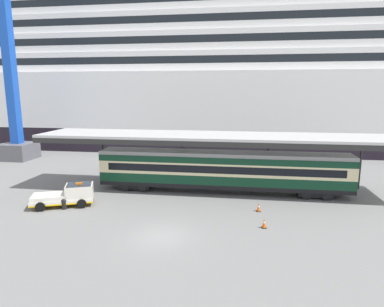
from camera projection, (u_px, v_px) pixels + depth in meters
name	position (u px, v px, depth m)	size (l,w,h in m)	color
ground_plane	(160.00, 237.00, 22.99)	(400.00, 400.00, 0.00)	slate
cruise_ship	(181.00, 69.00, 63.84)	(126.13, 28.06, 41.71)	black
platform_canopy	(223.00, 137.00, 32.49)	(37.00, 6.17, 5.75)	#B5B5B5
train_carriage	(222.00, 170.00, 32.70)	(24.55, 2.81, 4.11)	black
service_truck	(69.00, 195.00, 29.11)	(5.58, 3.84, 2.02)	silver
traffic_cone_near	(259.00, 207.00, 27.77)	(0.36, 0.36, 0.76)	black
traffic_cone_mid	(264.00, 223.00, 24.40)	(0.36, 0.36, 0.77)	black
dockside_crane	(11.00, 30.00, 45.60)	(15.84, 4.40, 57.07)	#595960
quay_bollard	(64.00, 203.00, 28.30)	(0.48, 0.48, 0.96)	black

